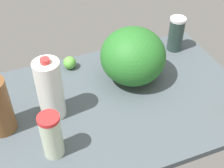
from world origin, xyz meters
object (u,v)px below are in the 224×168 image
object	(u,v)px
milk_jug	(50,90)
tumbler_cup	(52,136)
lime_loose	(40,82)
watermelon	(133,56)
lime_near_front	(70,63)
shaker_bottle	(176,34)

from	to	relation	value
milk_jug	tumbler_cup	world-z (taller)	milk_jug
tumbler_cup	lime_loose	size ratio (longest dim) A/B	3.50
tumbler_cup	watermelon	xyz separation A→B (cm)	(44.18, 28.83, 3.27)
milk_jug	lime_loose	xyz separation A→B (cm)	(-1.64, 18.72, -10.66)
tumbler_cup	watermelon	world-z (taller)	watermelon
tumbler_cup	lime_loose	distance (cm)	39.05
watermelon	lime_loose	distance (cm)	43.70
watermelon	lime_loose	world-z (taller)	watermelon
lime_near_front	lime_loose	bearing A→B (deg)	-151.68
watermelon	lime_loose	bearing A→B (deg)	167.06
shaker_bottle	lime_loose	world-z (taller)	shaker_bottle
shaker_bottle	lime_near_front	world-z (taller)	shaker_bottle
tumbler_cup	lime_near_front	world-z (taller)	tumbler_cup
shaker_bottle	lime_loose	distance (cm)	72.77
lime_loose	lime_near_front	size ratio (longest dim) A/B	0.86
milk_jug	lime_loose	world-z (taller)	milk_jug
milk_jug	lime_near_front	xyz separation A→B (cm)	(14.60, 27.47, -10.23)
watermelon	shaker_bottle	distance (cm)	34.24
milk_jug	shaker_bottle	distance (cm)	74.61
watermelon	shaker_bottle	size ratio (longest dim) A/B	1.62
tumbler_cup	lime_loose	world-z (taller)	tumbler_cup
watermelon	lime_near_front	size ratio (longest dim) A/B	4.69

